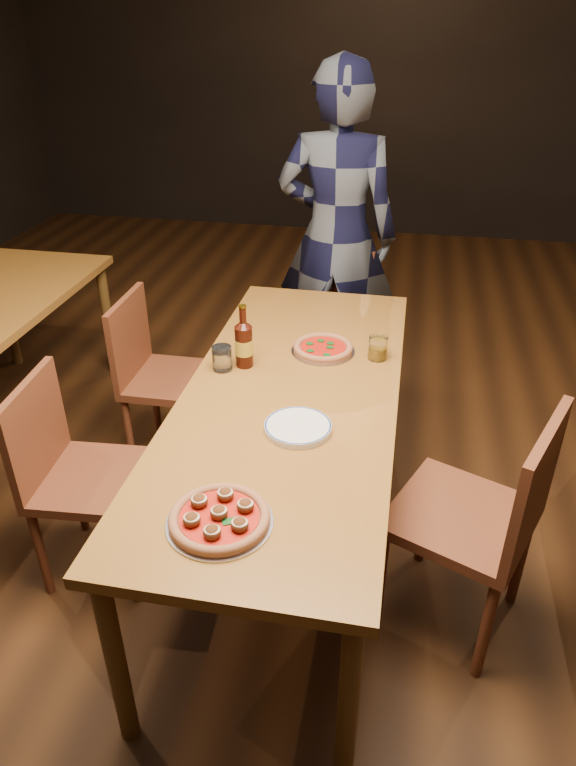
% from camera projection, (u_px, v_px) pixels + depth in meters
% --- Properties ---
extents(ground, '(9.00, 9.00, 0.00)m').
position_uv_depth(ground, '(290.00, 539.00, 2.78)').
color(ground, black).
extents(room_shell, '(9.00, 9.00, 9.00)m').
position_uv_depth(room_shell, '(291.00, 65.00, 1.84)').
color(room_shell, black).
rests_on(room_shell, ground).
extents(table_main, '(0.80, 2.00, 0.75)m').
position_uv_depth(table_main, '(290.00, 408.00, 2.44)').
color(table_main, brown).
rests_on(table_main, ground).
extents(chair_main_nw, '(0.45, 0.45, 0.89)m').
position_uv_depth(chair_main_nw, '(94.00, 478.00, 2.45)').
color(chair_main_nw, '#572816').
rests_on(chair_main_nw, ground).
extents(chair_main_sw, '(0.42, 0.42, 0.89)m').
position_uv_depth(chair_main_sw, '(172.00, 378.00, 3.10)').
color(chair_main_sw, '#572816').
rests_on(chair_main_sw, ground).
extents(chair_main_e, '(0.59, 0.59, 0.97)m').
position_uv_depth(chair_main_e, '(462.00, 515.00, 2.21)').
color(chair_main_e, '#572816').
rests_on(chair_main_e, ground).
extents(chair_end, '(0.52, 0.52, 0.88)m').
position_uv_depth(chair_end, '(324.00, 324.00, 3.64)').
color(chair_end, '#572816').
rests_on(chair_end, ground).
extents(pizza_meatball, '(0.30, 0.30, 0.06)m').
position_uv_depth(pizza_meatball, '(219.00, 517.00, 1.78)').
color(pizza_meatball, '#B7B7BF').
rests_on(pizza_meatball, table_main).
extents(pizza_margherita, '(0.27, 0.27, 0.04)m').
position_uv_depth(pizza_margherita, '(323.00, 348.00, 2.67)').
color(pizza_margherita, '#B7B7BF').
rests_on(pizza_margherita, table_main).
extents(plate_stack, '(0.23, 0.23, 0.02)m').
position_uv_depth(plate_stack, '(298.00, 427.00, 2.18)').
color(plate_stack, white).
rests_on(plate_stack, table_main).
extents(beer_bottle, '(0.07, 0.07, 0.26)m').
position_uv_depth(beer_bottle, '(244.00, 345.00, 2.54)').
color(beer_bottle, black).
rests_on(beer_bottle, table_main).
extents(water_glass, '(0.08, 0.08, 0.10)m').
position_uv_depth(water_glass, '(222.00, 358.00, 2.53)').
color(water_glass, white).
rests_on(water_glass, table_main).
extents(amber_glass, '(0.08, 0.08, 0.10)m').
position_uv_depth(amber_glass, '(378.00, 348.00, 2.61)').
color(amber_glass, '#A47312').
rests_on(amber_glass, table_main).
extents(diner, '(0.67, 0.45, 1.82)m').
position_uv_depth(diner, '(337.00, 236.00, 3.51)').
color(diner, black).
rests_on(diner, ground).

